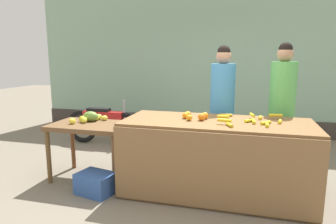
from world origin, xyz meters
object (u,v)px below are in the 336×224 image
Objects in this scene: vendor_woman_green_shirt at (281,111)px; vendor_woman_blue_shirt at (222,110)px; parked_motorcycle at (104,124)px; produce_crate at (96,183)px; produce_sack at (162,150)px.

vendor_woman_blue_shirt is at bearing -177.21° from vendor_woman_green_shirt.
vendor_woman_green_shirt reaches higher than parked_motorcycle.
produce_crate is (-1.42, -1.12, -0.79)m from vendor_woman_blue_shirt.
vendor_woman_green_shirt reaches higher than produce_sack.
produce_sack is (-0.92, 0.07, -0.69)m from vendor_woman_blue_shirt.
parked_motorcycle is 3.49× the size of produce_sack.
vendor_woman_blue_shirt is 1.14× the size of parked_motorcycle.
produce_sack is at bearing -29.31° from parked_motorcycle.
vendor_woman_green_shirt is at bearing -14.57° from parked_motorcycle.
vendor_woman_blue_shirt is 1.97m from produce_crate.
vendor_woman_green_shirt is 4.04× the size of produce_sack.
vendor_woman_blue_shirt reaches higher than produce_sack.
vendor_woman_green_shirt is at bearing -0.94° from produce_sack.
parked_motorcycle is at bearing 159.86° from vendor_woman_blue_shirt.
vendor_woman_blue_shirt is 2.50m from parked_motorcycle.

